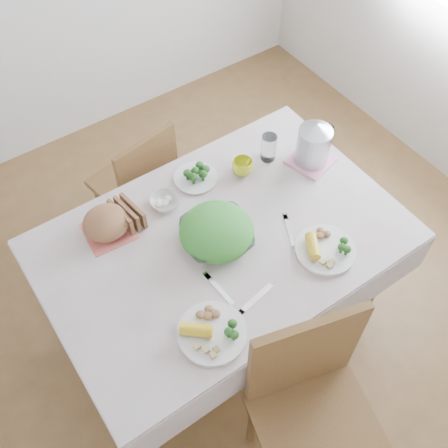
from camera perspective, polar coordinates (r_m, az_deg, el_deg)
floor at (r=2.85m, az=-0.10°, el=-10.43°), size 3.60×3.60×0.00m
dining_table at (r=2.52m, az=-0.12°, el=-6.61°), size 1.40×0.90×0.75m
tablecloth at (r=2.20m, az=-0.13°, el=-1.58°), size 1.50×1.00×0.01m
chair_near at (r=2.19m, az=10.14°, el=-21.49°), size 0.56×0.56×1.01m
chair_far at (r=2.87m, az=-10.03°, el=5.23°), size 0.44×0.44×0.84m
salad_bowl at (r=2.16m, az=-0.79°, el=-1.25°), size 0.36×0.36×0.07m
dinner_plate_left at (r=1.97m, az=-1.29°, el=-11.79°), size 0.35×0.35×0.02m
dinner_plate_right at (r=2.19m, az=10.95°, el=-2.78°), size 0.36×0.36×0.02m
broccoli_plate at (r=2.40m, az=-3.11°, el=5.02°), size 0.25×0.25×0.02m
napkin at (r=2.27m, az=-12.44°, el=-0.78°), size 0.21×0.21×0.00m
bread_loaf at (r=2.23m, az=-12.69°, el=0.08°), size 0.21×0.20×0.12m
fruit_bowl at (r=2.31m, az=-6.47°, el=2.39°), size 0.15×0.15×0.04m
yellow_mug at (r=2.41m, az=2.03°, el=6.24°), size 0.13×0.13×0.08m
glass_tumbler at (r=2.46m, az=4.87°, el=8.25°), size 0.09×0.09×0.14m
pink_tray at (r=2.51m, az=9.40°, el=6.85°), size 0.23×0.23×0.01m
electric_kettle at (r=2.43m, az=9.76°, el=8.70°), size 0.19×0.19×0.22m
fork_left at (r=2.06m, az=-0.55°, el=-7.09°), size 0.03×0.17×0.00m
fork_right at (r=2.24m, az=7.11°, el=-0.66°), size 0.09×0.16×0.00m
knife at (r=2.04m, az=3.38°, el=-8.22°), size 0.19×0.06×0.00m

